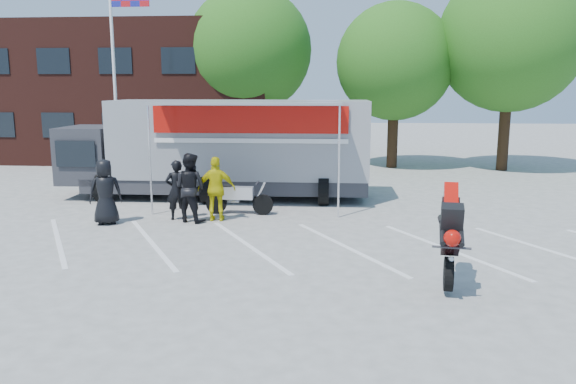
# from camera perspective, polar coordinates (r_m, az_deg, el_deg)

# --- Properties ---
(ground) EXTENTS (100.00, 100.00, 0.00)m
(ground) POSITION_cam_1_polar(r_m,az_deg,el_deg) (12.83, -5.67, -6.60)
(ground) COLOR #ABABA5
(ground) RESTS_ON ground
(parking_bay_lines) EXTENTS (18.09, 13.33, 0.01)m
(parking_bay_lines) POSITION_cam_1_polar(r_m,az_deg,el_deg) (13.77, -4.92, -5.35)
(parking_bay_lines) COLOR white
(parking_bay_lines) RESTS_ON ground
(office_building) EXTENTS (18.00, 8.00, 7.00)m
(office_building) POSITION_cam_1_polar(r_m,az_deg,el_deg) (32.46, -17.67, 9.59)
(office_building) COLOR #421B15
(office_building) RESTS_ON ground
(flagpole) EXTENTS (1.61, 0.12, 8.00)m
(flagpole) POSITION_cam_1_polar(r_m,az_deg,el_deg) (23.67, -16.75, 13.23)
(flagpole) COLOR white
(flagpole) RESTS_ON ground
(tree_left) EXTENTS (6.12, 6.12, 8.64)m
(tree_left) POSITION_cam_1_polar(r_m,az_deg,el_deg) (28.43, -3.97, 14.15)
(tree_left) COLOR #382314
(tree_left) RESTS_ON ground
(tree_mid) EXTENTS (5.44, 5.44, 7.68)m
(tree_mid) POSITION_cam_1_polar(r_m,az_deg,el_deg) (27.21, 10.83, 12.85)
(tree_mid) COLOR #382314
(tree_mid) RESTS_ON ground
(tree_right) EXTENTS (6.46, 6.46, 9.12)m
(tree_right) POSITION_cam_1_polar(r_m,az_deg,el_deg) (27.73, 21.66, 14.19)
(tree_right) COLOR #382314
(tree_right) RESTS_ON ground
(transporter_truck) EXTENTS (10.59, 5.18, 3.35)m
(transporter_truck) POSITION_cam_1_polar(r_m,az_deg,el_deg) (19.65, -6.17, -0.57)
(transporter_truck) COLOR gray
(transporter_truck) RESTS_ON ground
(parked_motorcycle) EXTENTS (2.10, 0.74, 1.09)m
(parked_motorcycle) POSITION_cam_1_polar(r_m,az_deg,el_deg) (17.06, -4.93, -2.26)
(parked_motorcycle) COLOR silver
(parked_motorcycle) RESTS_ON ground
(stunt_bike_rider) EXTENTS (1.11, 1.93, 2.15)m
(stunt_bike_rider) POSITION_cam_1_polar(r_m,az_deg,el_deg) (11.65, 15.71, -8.73)
(stunt_bike_rider) COLOR black
(stunt_bike_rider) RESTS_ON ground
(spectator_leather_a) EXTENTS (1.05, 0.87, 1.83)m
(spectator_leather_a) POSITION_cam_1_polar(r_m,az_deg,el_deg) (16.40, -18.06, 0.01)
(spectator_leather_a) COLOR black
(spectator_leather_a) RESTS_ON ground
(spectator_leather_b) EXTENTS (0.74, 0.62, 1.74)m
(spectator_leather_b) POSITION_cam_1_polar(r_m,az_deg,el_deg) (16.47, -11.24, 0.21)
(spectator_leather_b) COLOR black
(spectator_leather_b) RESTS_ON ground
(spectator_leather_c) EXTENTS (1.16, 1.04, 1.97)m
(spectator_leather_c) POSITION_cam_1_polar(r_m,az_deg,el_deg) (16.12, -9.93, 0.44)
(spectator_leather_c) COLOR black
(spectator_leather_c) RESTS_ON ground
(spectator_hivis) EXTENTS (1.11, 0.53, 1.85)m
(spectator_hivis) POSITION_cam_1_polar(r_m,az_deg,el_deg) (16.12, -7.27, 0.31)
(spectator_hivis) COLOR #D5CA0B
(spectator_hivis) RESTS_ON ground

